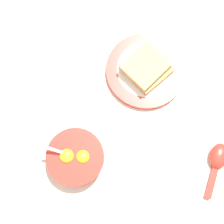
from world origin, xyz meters
name	(u,v)px	position (x,y,z in m)	size (l,w,h in m)	color
ground_plane	(133,139)	(0.00, 0.00, 0.00)	(3.00, 3.00, 0.00)	silver
egg_bowl	(76,157)	(0.01, 0.16, 0.03)	(0.15, 0.15, 0.08)	red
toast_plate	(145,71)	(0.16, -0.11, 0.01)	(0.22, 0.22, 0.02)	red
toast_sandwich	(146,67)	(0.16, -0.11, 0.03)	(0.13, 0.14, 0.03)	tan
soup_spoon	(218,160)	(-0.14, -0.18, 0.01)	(0.13, 0.12, 0.03)	red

